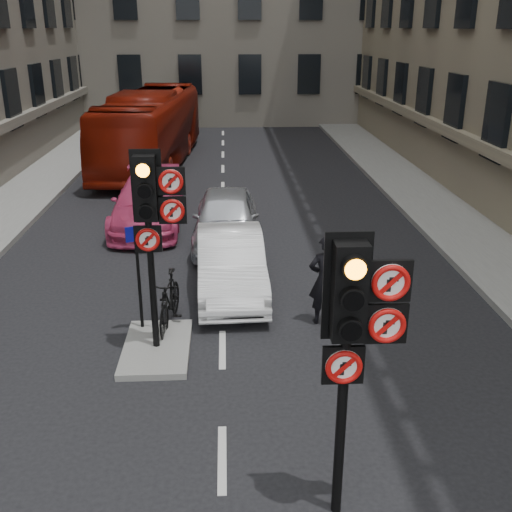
{
  "coord_description": "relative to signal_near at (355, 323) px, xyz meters",
  "views": [
    {
      "loc": [
        0.12,
        -4.7,
        5.56
      ],
      "look_at": [
        0.52,
        3.01,
        2.6
      ],
      "focal_mm": 42.0,
      "sensor_mm": 36.0,
      "label": 1
    }
  ],
  "objects": [
    {
      "name": "pavement_right",
      "position": [
        5.71,
        11.01,
        -2.5
      ],
      "size": [
        3.0,
        50.0,
        0.16
      ],
      "primitive_type": "cube",
      "color": "gray",
      "rests_on": "ground"
    },
    {
      "name": "centre_island",
      "position": [
        -2.69,
        4.01,
        -2.52
      ],
      "size": [
        1.2,
        2.0,
        0.12
      ],
      "primitive_type": "cube",
      "color": "gray",
      "rests_on": "ground"
    },
    {
      "name": "signal_near",
      "position": [
        0.0,
        0.0,
        0.0
      ],
      "size": [
        0.91,
        0.4,
        3.58
      ],
      "color": "black",
      "rests_on": "ground"
    },
    {
      "name": "signal_far",
      "position": [
        -2.6,
        4.0,
        0.12
      ],
      "size": [
        0.91,
        0.4,
        3.58
      ],
      "color": "black",
      "rests_on": "centre_island"
    },
    {
      "name": "car_silver",
      "position": [
        -1.38,
        9.8,
        -1.85
      ],
      "size": [
        1.85,
        4.35,
        1.47
      ],
      "primitive_type": "imported",
      "rotation": [
        0.0,
        0.0,
        -0.03
      ],
      "color": "#B7BABF",
      "rests_on": "ground"
    },
    {
      "name": "car_white",
      "position": [
        -1.29,
        6.64,
        -1.91
      ],
      "size": [
        1.57,
        4.15,
        1.35
      ],
      "primitive_type": "imported",
      "rotation": [
        0.0,
        0.0,
        0.03
      ],
      "color": "white",
      "rests_on": "ground"
    },
    {
      "name": "car_pink",
      "position": [
        -3.68,
        11.48,
        -1.88
      ],
      "size": [
        2.05,
        4.85,
        1.4
      ],
      "primitive_type": "imported",
      "rotation": [
        0.0,
        0.0,
        0.02
      ],
      "color": "#D13D6F",
      "rests_on": "ground"
    },
    {
      "name": "bus_red",
      "position": [
        -4.48,
        19.98,
        -1.03
      ],
      "size": [
        3.56,
        11.35,
        3.11
      ],
      "primitive_type": "imported",
      "rotation": [
        0.0,
        0.0,
        -0.09
      ],
      "color": "maroon",
      "rests_on": "ground"
    },
    {
      "name": "motorcycle",
      "position": [
        -2.51,
        5.01,
        -2.04
      ],
      "size": [
        0.71,
        1.85,
        1.09
      ],
      "primitive_type": "imported",
      "rotation": [
        0.0,
        0.0,
        -0.11
      ],
      "color": "black",
      "rests_on": "ground"
    },
    {
      "name": "motorcyclist",
      "position": [
        0.55,
        5.01,
        -1.66
      ],
      "size": [
        0.7,
        0.49,
        1.85
      ],
      "primitive_type": "imported",
      "rotation": [
        0.0,
        0.0,
        3.21
      ],
      "color": "black",
      "rests_on": "ground"
    },
    {
      "name": "info_sign",
      "position": [
        -3.04,
        4.74,
        -1.13
      ],
      "size": [
        0.35,
        0.16,
        2.06
      ],
      "rotation": [
        0.0,
        0.0,
        0.33
      ],
      "color": "black",
      "rests_on": "centre_island"
    }
  ]
}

